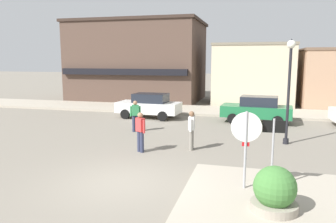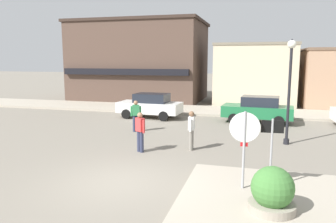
{
  "view_description": "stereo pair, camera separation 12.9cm",
  "coord_description": "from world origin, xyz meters",
  "px_view_note": "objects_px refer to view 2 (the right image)",
  "views": [
    {
      "loc": [
        3.7,
        -8.74,
        3.66
      ],
      "look_at": [
        0.25,
        4.5,
        1.5
      ],
      "focal_mm": 35.0,
      "sensor_mm": 36.0,
      "label": 1
    },
    {
      "loc": [
        3.83,
        -8.7,
        3.66
      ],
      "look_at": [
        0.25,
        4.5,
        1.5
      ],
      "focal_mm": 35.0,
      "sensor_mm": 36.0,
      "label": 2
    }
  ],
  "objects_px": {
    "planter": "(272,194)",
    "pedestrian_crossing_far": "(140,131)",
    "pedestrian_kerb_side": "(191,129)",
    "parked_car_second": "(258,109)",
    "parked_car_nearest": "(150,105)",
    "one_way_sign": "(272,147)",
    "stop_sign": "(244,140)",
    "pedestrian_crossing_near": "(136,115)",
    "lamp_post": "(290,77)"
  },
  "relations": [
    {
      "from": "parked_car_nearest",
      "to": "parked_car_second",
      "type": "xyz_separation_m",
      "value": [
        6.63,
        0.08,
        0.0
      ]
    },
    {
      "from": "planter",
      "to": "pedestrian_crossing_near",
      "type": "bearing_deg",
      "value": 128.89
    },
    {
      "from": "lamp_post",
      "to": "planter",
      "type": "bearing_deg",
      "value": -97.11
    },
    {
      "from": "one_way_sign",
      "to": "pedestrian_crossing_far",
      "type": "relative_size",
      "value": 1.3
    },
    {
      "from": "lamp_post",
      "to": "parked_car_nearest",
      "type": "relative_size",
      "value": 1.11
    },
    {
      "from": "stop_sign",
      "to": "lamp_post",
      "type": "bearing_deg",
      "value": 74.83
    },
    {
      "from": "lamp_post",
      "to": "pedestrian_crossing_near",
      "type": "distance_m",
      "value": 7.59
    },
    {
      "from": "parked_car_second",
      "to": "pedestrian_crossing_near",
      "type": "bearing_deg",
      "value": -145.48
    },
    {
      "from": "planter",
      "to": "parked_car_nearest",
      "type": "xyz_separation_m",
      "value": [
        -6.95,
        11.98,
        0.25
      ]
    },
    {
      "from": "stop_sign",
      "to": "planter",
      "type": "distance_m",
      "value": 1.72
    },
    {
      "from": "parked_car_second",
      "to": "stop_sign",
      "type": "bearing_deg",
      "value": -92.1
    },
    {
      "from": "one_way_sign",
      "to": "planter",
      "type": "height_order",
      "value": "one_way_sign"
    },
    {
      "from": "parked_car_second",
      "to": "lamp_post",
      "type": "bearing_deg",
      "value": -75.81
    },
    {
      "from": "one_way_sign",
      "to": "planter",
      "type": "distance_m",
      "value": 1.64
    },
    {
      "from": "one_way_sign",
      "to": "pedestrian_crossing_near",
      "type": "xyz_separation_m",
      "value": [
        -6.37,
        6.45,
        -0.46
      ]
    },
    {
      "from": "pedestrian_crossing_far",
      "to": "parked_car_second",
      "type": "bearing_deg",
      "value": 59.32
    },
    {
      "from": "one_way_sign",
      "to": "lamp_post",
      "type": "bearing_deg",
      "value": 81.17
    },
    {
      "from": "pedestrian_kerb_side",
      "to": "parked_car_second",
      "type": "bearing_deg",
      "value": 68.9
    },
    {
      "from": "parked_car_nearest",
      "to": "pedestrian_crossing_near",
      "type": "relative_size",
      "value": 2.55
    },
    {
      "from": "planter",
      "to": "parked_car_second",
      "type": "height_order",
      "value": "parked_car_second"
    },
    {
      "from": "stop_sign",
      "to": "pedestrian_crossing_far",
      "type": "bearing_deg",
      "value": 142.75
    },
    {
      "from": "one_way_sign",
      "to": "planter",
      "type": "bearing_deg",
      "value": -90.15
    },
    {
      "from": "pedestrian_crossing_near",
      "to": "pedestrian_crossing_far",
      "type": "relative_size",
      "value": 1.0
    },
    {
      "from": "parked_car_second",
      "to": "pedestrian_crossing_far",
      "type": "xyz_separation_m",
      "value": [
        -4.54,
        -7.66,
        0.06
      ]
    },
    {
      "from": "stop_sign",
      "to": "parked_car_nearest",
      "type": "height_order",
      "value": "stop_sign"
    },
    {
      "from": "planter",
      "to": "pedestrian_crossing_far",
      "type": "xyz_separation_m",
      "value": [
        -4.87,
        4.4,
        0.31
      ]
    },
    {
      "from": "one_way_sign",
      "to": "lamp_post",
      "type": "xyz_separation_m",
      "value": [
        0.9,
        5.77,
        1.63
      ]
    },
    {
      "from": "one_way_sign",
      "to": "pedestrian_crossing_far",
      "type": "bearing_deg",
      "value": 148.77
    },
    {
      "from": "one_way_sign",
      "to": "pedestrian_crossing_far",
      "type": "height_order",
      "value": "one_way_sign"
    },
    {
      "from": "stop_sign",
      "to": "pedestrian_crossing_far",
      "type": "relative_size",
      "value": 1.43
    },
    {
      "from": "parked_car_nearest",
      "to": "pedestrian_kerb_side",
      "type": "xyz_separation_m",
      "value": [
        4.0,
        -6.74,
        0.06
      ]
    },
    {
      "from": "stop_sign",
      "to": "pedestrian_crossing_near",
      "type": "distance_m",
      "value": 8.75
    },
    {
      "from": "parked_car_nearest",
      "to": "parked_car_second",
      "type": "distance_m",
      "value": 6.63
    },
    {
      "from": "pedestrian_crossing_near",
      "to": "one_way_sign",
      "type": "bearing_deg",
      "value": -45.35
    },
    {
      "from": "lamp_post",
      "to": "parked_car_second",
      "type": "xyz_separation_m",
      "value": [
        -1.22,
        4.84,
        -2.15
      ]
    },
    {
      "from": "planter",
      "to": "pedestrian_kerb_side",
      "type": "xyz_separation_m",
      "value": [
        -2.95,
        5.23,
        0.31
      ]
    },
    {
      "from": "pedestrian_crossing_near",
      "to": "pedestrian_kerb_side",
      "type": "xyz_separation_m",
      "value": [
        3.42,
        -2.66,
        0.0
      ]
    },
    {
      "from": "pedestrian_crossing_far",
      "to": "stop_sign",
      "type": "bearing_deg",
      "value": -37.25
    },
    {
      "from": "planter",
      "to": "lamp_post",
      "type": "relative_size",
      "value": 0.27
    },
    {
      "from": "stop_sign",
      "to": "pedestrian_crossing_near",
      "type": "xyz_separation_m",
      "value": [
        -5.65,
        6.65,
        -0.65
      ]
    },
    {
      "from": "one_way_sign",
      "to": "pedestrian_crossing_far",
      "type": "distance_m",
      "value": 5.71
    },
    {
      "from": "one_way_sign",
      "to": "pedestrian_crossing_near",
      "type": "height_order",
      "value": "one_way_sign"
    },
    {
      "from": "parked_car_nearest",
      "to": "pedestrian_crossing_far",
      "type": "xyz_separation_m",
      "value": [
        2.08,
        -7.58,
        0.06
      ]
    },
    {
      "from": "stop_sign",
      "to": "parked_car_second",
      "type": "relative_size",
      "value": 0.56
    },
    {
      "from": "parked_car_second",
      "to": "pedestrian_kerb_side",
      "type": "xyz_separation_m",
      "value": [
        -2.63,
        -6.82,
        0.06
      ]
    },
    {
      "from": "planter",
      "to": "parked_car_nearest",
      "type": "distance_m",
      "value": 13.85
    },
    {
      "from": "parked_car_nearest",
      "to": "pedestrian_crossing_near",
      "type": "height_order",
      "value": "pedestrian_crossing_near"
    },
    {
      "from": "parked_car_second",
      "to": "one_way_sign",
      "type": "bearing_deg",
      "value": -88.24
    },
    {
      "from": "parked_car_second",
      "to": "pedestrian_kerb_side",
      "type": "distance_m",
      "value": 7.31
    },
    {
      "from": "stop_sign",
      "to": "lamp_post",
      "type": "distance_m",
      "value": 6.35
    }
  ]
}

